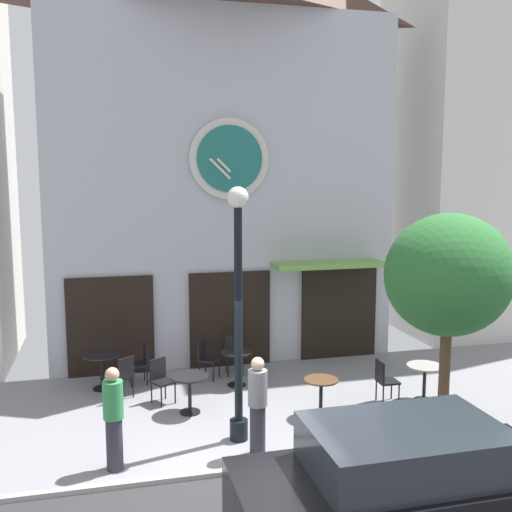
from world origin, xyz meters
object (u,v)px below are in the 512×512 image
at_px(street_lamp, 238,315).
at_px(cafe_chair_by_entrance, 161,377).
at_px(cafe_chair_curbside, 141,360).
at_px(pedestrian_grey, 258,405).
at_px(street_tree, 449,275).
at_px(cafe_chair_near_lamp, 206,356).
at_px(pedestrian_green, 114,417).
at_px(cafe_chair_under_awning, 384,378).
at_px(parked_car_black, 404,486).
at_px(cafe_table_near_curb, 425,375).
at_px(cafe_table_center, 236,362).
at_px(cafe_chair_corner, 234,351).
at_px(cafe_table_leftmost, 102,364).
at_px(cafe_table_rightmost, 190,386).
at_px(cafe_chair_facing_street, 123,374).
at_px(cafe_table_center_left, 321,391).

bearing_deg(street_lamp, cafe_chair_by_entrance, 119.61).
distance_m(cafe_chair_curbside, pedestrian_grey, 4.24).
distance_m(street_tree, cafe_chair_near_lamp, 5.76).
xyz_separation_m(street_tree, pedestrian_green, (-5.88, -0.18, -1.97)).
distance_m(cafe_chair_near_lamp, cafe_chair_under_awning, 4.02).
bearing_deg(cafe_chair_under_awning, parked_car_black, -113.02).
bearing_deg(cafe_chair_under_awning, cafe_chair_curbside, 153.61).
bearing_deg(cafe_table_near_curb, cafe_chair_under_awning, 173.39).
bearing_deg(pedestrian_grey, cafe_table_center, 84.07).
height_order(street_lamp, cafe_chair_corner, street_lamp).
relative_size(cafe_table_near_curb, pedestrian_grey, 0.45).
xyz_separation_m(cafe_table_leftmost, parked_car_black, (3.73, -6.49, 0.19)).
height_order(cafe_table_leftmost, cafe_table_center, same).
distance_m(cafe_table_leftmost, cafe_table_center, 2.91).
relative_size(cafe_chair_near_lamp, pedestrian_green, 0.54).
bearing_deg(cafe_table_center, pedestrian_grey, -95.93).
bearing_deg(cafe_table_leftmost, cafe_chair_curbside, 9.91).
distance_m(cafe_table_leftmost, pedestrian_green, 3.71).
height_order(cafe_chair_under_awning, cafe_chair_by_entrance, same).
xyz_separation_m(cafe_chair_under_awning, cafe_chair_by_entrance, (-4.39, 1.14, 0.00)).
bearing_deg(cafe_chair_by_entrance, cafe_table_leftmost, 138.21).
distance_m(cafe_chair_by_entrance, pedestrian_green, 2.83).
bearing_deg(cafe_table_rightmost, street_tree, -21.82).
relative_size(cafe_table_rightmost, cafe_chair_facing_street, 0.84).
xyz_separation_m(street_lamp, cafe_table_center_left, (1.74, 0.59, -1.73)).
bearing_deg(cafe_chair_corner, cafe_chair_by_entrance, -142.75).
bearing_deg(cafe_chair_by_entrance, cafe_table_near_curb, -13.31).
bearing_deg(cafe_chair_near_lamp, cafe_chair_by_entrance, -133.15).
bearing_deg(cafe_table_near_curb, cafe_table_leftmost, 160.38).
bearing_deg(cafe_chair_curbside, cafe_chair_under_awning, -26.39).
relative_size(cafe_table_center, cafe_chair_curbside, 0.86).
height_order(cafe_chair_under_awning, parked_car_black, parked_car_black).
height_order(cafe_chair_under_awning, pedestrian_grey, pedestrian_grey).
distance_m(cafe_table_rightmost, cafe_chair_near_lamp, 1.99).
bearing_deg(cafe_chair_corner, parked_car_black, -83.68).
distance_m(cafe_chair_near_lamp, cafe_chair_curbside, 1.44).
distance_m(street_tree, cafe_table_center, 4.99).
bearing_deg(cafe_table_rightmost, cafe_table_center_left, -17.99).
distance_m(cafe_table_rightmost, cafe_table_near_curb, 4.78).
relative_size(cafe_chair_by_entrance, pedestrian_grey, 0.54).
distance_m(street_lamp, street_tree, 3.82).
bearing_deg(pedestrian_green, cafe_chair_under_awning, 15.73).
xyz_separation_m(cafe_chair_by_entrance, parked_car_black, (2.56, -5.44, 0.23)).
relative_size(street_tree, cafe_chair_under_awning, 4.39).
relative_size(cafe_table_center, parked_car_black, 0.18).
relative_size(street_lamp, cafe_table_leftmost, 5.71).
bearing_deg(parked_car_black, cafe_table_leftmost, 119.92).
bearing_deg(cafe_table_near_curb, cafe_chair_by_entrance, 166.69).
xyz_separation_m(cafe_chair_curbside, parked_car_black, (2.88, -6.64, 0.23)).
height_order(street_tree, cafe_chair_under_awning, street_tree).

